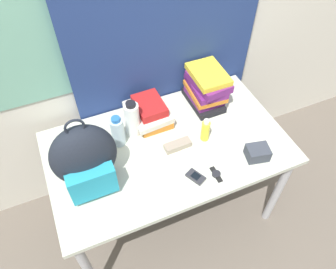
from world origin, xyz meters
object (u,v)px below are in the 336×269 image
object	(u,v)px
book_stack_left	(149,111)
sunglasses_case	(178,145)
water_bottle	(118,132)
sports_bottle	(132,119)
book_stack_center	(206,88)
camera_pouch	(257,153)
cell_phone	(196,177)
backpack	(85,158)
sunscreen_bottle	(205,130)
wristwatch	(216,174)

from	to	relation	value
book_stack_left	sunglasses_case	size ratio (longest dim) A/B	1.89
water_bottle	sports_bottle	world-z (taller)	sports_bottle
book_stack_center	camera_pouch	world-z (taller)	book_stack_center
sports_bottle	camera_pouch	size ratio (longest dim) A/B	1.75
book_stack_left	book_stack_center	distance (m)	0.37
cell_phone	sunglasses_case	xyz separation A→B (m)	(-0.00, 0.22, 0.01)
book_stack_left	book_stack_center	world-z (taller)	book_stack_center
sports_bottle	camera_pouch	bearing A→B (deg)	-37.48
book_stack_center	sunglasses_case	size ratio (longest dim) A/B	1.92
water_bottle	sports_bottle	xyz separation A→B (m)	(0.10, 0.04, 0.02)
backpack	cell_phone	distance (m)	0.57
water_bottle	sunglasses_case	bearing A→B (deg)	-29.02
water_bottle	sunglasses_case	size ratio (longest dim) A/B	1.33
sunscreen_bottle	sunglasses_case	distance (m)	0.18
book_stack_center	water_bottle	size ratio (longest dim) A/B	1.44
sunscreen_bottle	sunglasses_case	size ratio (longest dim) A/B	1.00
book_stack_center	cell_phone	distance (m)	0.59
water_bottle	sunglasses_case	distance (m)	0.34
backpack	sunscreen_bottle	distance (m)	0.67
sunglasses_case	book_stack_left	bearing A→B (deg)	103.24
water_bottle	camera_pouch	bearing A→B (deg)	-30.58
backpack	water_bottle	world-z (taller)	backpack
camera_pouch	book_stack_center	bearing A→B (deg)	97.03
sunscreen_bottle	sunglasses_case	world-z (taller)	sunscreen_bottle
sunglasses_case	wristwatch	distance (m)	0.27
sports_bottle	camera_pouch	distance (m)	0.71
backpack	cell_phone	size ratio (longest dim) A/B	3.94
sunscreen_bottle	backpack	bearing A→B (deg)	-178.68
backpack	sunscreen_bottle	bearing A→B (deg)	1.32
camera_pouch	cell_phone	bearing A→B (deg)	178.74
water_bottle	wristwatch	xyz separation A→B (m)	(0.40, -0.41, -0.09)
sunglasses_case	camera_pouch	world-z (taller)	camera_pouch
water_bottle	camera_pouch	distance (m)	0.76
backpack	book_stack_center	world-z (taller)	backpack
book_stack_center	water_bottle	xyz separation A→B (m)	(-0.59, -0.11, -0.02)
book_stack_left	sunglasses_case	xyz separation A→B (m)	(0.06, -0.27, -0.04)
backpack	sports_bottle	distance (m)	0.38
sports_bottle	cell_phone	xyz separation A→B (m)	(0.19, -0.42, -0.11)
sunscreen_bottle	camera_pouch	world-z (taller)	sunscreen_bottle
water_bottle	sports_bottle	bearing A→B (deg)	21.72
book_stack_center	wristwatch	size ratio (longest dim) A/B	2.88
backpack	book_stack_center	distance (m)	0.86
book_stack_left	sunscreen_bottle	distance (m)	0.36
cell_phone	water_bottle	bearing A→B (deg)	127.50
cell_phone	book_stack_left	bearing A→B (deg)	97.79
sports_bottle	backpack	bearing A→B (deg)	-144.92
sunscreen_bottle	sunglasses_case	bearing A→B (deg)	179.43
sunscreen_bottle	camera_pouch	distance (m)	0.30
sports_bottle	sunglasses_case	xyz separation A→B (m)	(0.19, -0.20, -0.10)
water_bottle	wristwatch	distance (m)	0.58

